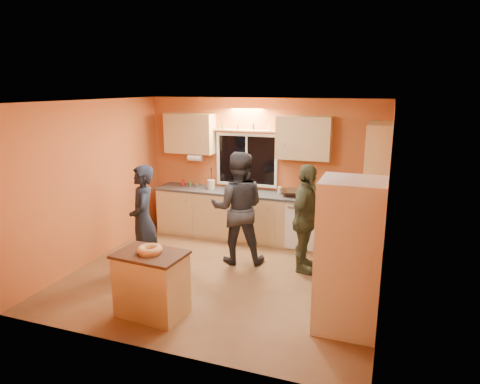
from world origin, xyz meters
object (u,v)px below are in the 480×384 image
at_px(refrigerator, 349,256).
at_px(person_center, 238,208).
at_px(island, 152,283).
at_px(person_left, 143,220).
at_px(person_right, 305,219).

distance_m(refrigerator, person_center, 2.35).
xyz_separation_m(island, person_left, (-0.78, 1.10, 0.42)).
xyz_separation_m(island, person_center, (0.44, 1.94, 0.49)).
bearing_deg(person_left, island, 3.69).
height_order(refrigerator, island, refrigerator).
bearing_deg(person_center, island, 60.87).
height_order(island, person_left, person_left).
relative_size(island, person_left, 0.53).
bearing_deg(person_right, refrigerator, -145.59).
bearing_deg(person_left, person_center, 92.51).
bearing_deg(refrigerator, person_right, 118.89).
xyz_separation_m(island, person_right, (1.53, 1.95, 0.42)).
distance_m(person_center, person_right, 1.09).
bearing_deg(island, person_left, 130.03).
relative_size(person_left, person_center, 0.92).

